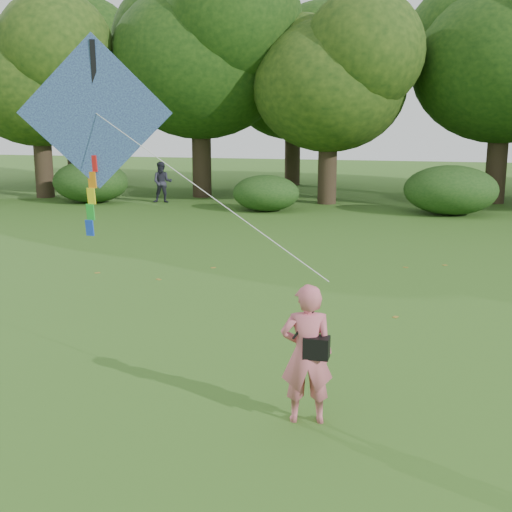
# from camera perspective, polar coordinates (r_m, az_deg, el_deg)

# --- Properties ---
(ground) EXTENTS (100.00, 100.00, 0.00)m
(ground) POSITION_cam_1_polar(r_m,az_deg,el_deg) (8.43, 0.17, -13.04)
(ground) COLOR #265114
(ground) RESTS_ON ground
(man_kite_flyer) EXTENTS (0.70, 0.54, 1.71)m
(man_kite_flyer) POSITION_cam_1_polar(r_m,az_deg,el_deg) (7.70, 4.53, -8.67)
(man_kite_flyer) COLOR #D06172
(man_kite_flyer) RESTS_ON ground
(bystander_left) EXTENTS (1.00, 0.86, 1.77)m
(bystander_left) POSITION_cam_1_polar(r_m,az_deg,el_deg) (28.19, -8.33, 6.50)
(bystander_left) COLOR #2B2B39
(bystander_left) RESTS_ON ground
(crossbody_bag) EXTENTS (0.43, 0.20, 0.69)m
(crossbody_bag) POSITION_cam_1_polar(r_m,az_deg,el_deg) (7.62, 5.38, -8.02)
(crossbody_bag) COLOR black
(crossbody_bag) RESTS_ON ground
(flying_kite) EXTENTS (5.13, 2.63, 3.14)m
(flying_kite) POSITION_cam_1_polar(r_m,az_deg,el_deg) (10.49, -14.05, 11.97)
(flying_kite) COLOR #233F9A
(flying_kite) RESTS_ON ground
(tree_line) EXTENTS (54.70, 15.30, 9.48)m
(tree_line) POSITION_cam_1_polar(r_m,az_deg,el_deg) (30.34, 14.50, 15.56)
(tree_line) COLOR #3A2D1E
(tree_line) RESTS_ON ground
(shrub_band) EXTENTS (39.15, 3.22, 1.88)m
(shrub_band) POSITION_cam_1_polar(r_m,az_deg,el_deg) (25.28, 8.44, 5.79)
(shrub_band) COLOR #264919
(shrub_band) RESTS_ON ground
(fallen_leaves) EXTENTS (11.42, 7.24, 0.01)m
(fallen_leaves) POSITION_cam_1_polar(r_m,az_deg,el_deg) (14.63, 10.04, -2.22)
(fallen_leaves) COLOR olive
(fallen_leaves) RESTS_ON ground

